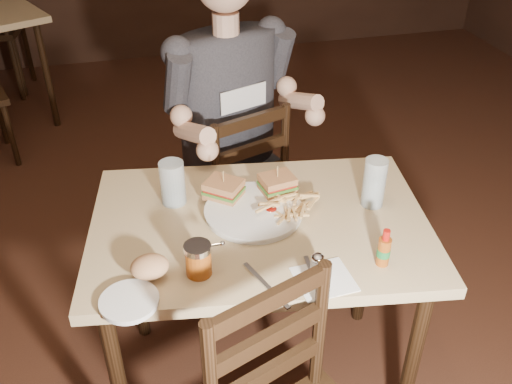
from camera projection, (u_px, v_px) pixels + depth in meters
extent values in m
plane|color=black|center=(266.00, 359.00, 2.31)|extent=(7.00, 7.00, 0.00)
cube|color=tan|center=(260.00, 226.00, 1.81)|extent=(1.16, 0.86, 0.04)
cylinder|color=black|center=(135.00, 267.00, 2.23)|extent=(0.05, 0.05, 0.73)
cylinder|color=black|center=(411.00, 367.00, 1.83)|extent=(0.05, 0.05, 0.73)
cylinder|color=black|center=(366.00, 252.00, 2.30)|extent=(0.05, 0.05, 0.73)
cylinder|color=black|center=(47.00, 76.00, 3.80)|extent=(0.04, 0.04, 0.73)
cylinder|color=black|center=(14.00, 49.00, 4.21)|extent=(0.04, 0.04, 0.73)
cylinder|color=white|center=(254.00, 213.00, 1.83)|extent=(0.35, 0.35, 0.02)
ellipsoid|color=maroon|center=(271.00, 209.00, 1.82)|extent=(0.04, 0.04, 0.01)
cylinder|color=silver|center=(173.00, 183.00, 1.85)|extent=(0.09, 0.09, 0.15)
cylinder|color=silver|center=(374.00, 183.00, 1.84)|extent=(0.08, 0.08, 0.17)
cube|color=white|center=(324.00, 279.00, 1.58)|extent=(0.16, 0.15, 0.00)
cube|color=silver|center=(266.00, 285.00, 1.56)|extent=(0.08, 0.20, 0.01)
cube|color=silver|center=(313.00, 277.00, 1.58)|extent=(0.03, 0.18, 0.01)
cylinder|color=white|center=(129.00, 303.00, 1.50)|extent=(0.18, 0.18, 0.01)
ellipsoid|color=tan|center=(150.00, 267.00, 1.56)|extent=(0.12, 0.10, 0.06)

